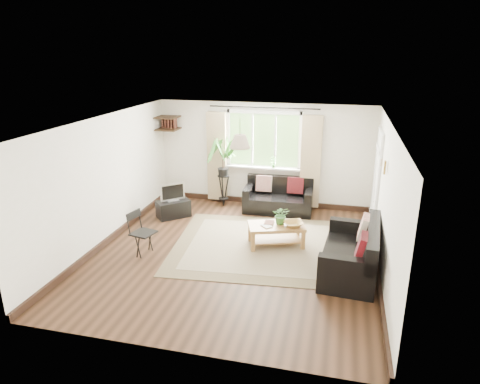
% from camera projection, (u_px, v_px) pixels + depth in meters
% --- Properties ---
extents(floor, '(5.50, 5.50, 0.00)m').
position_uv_depth(floor, '(235.00, 253.00, 7.79)').
color(floor, black).
rests_on(floor, ground).
extents(ceiling, '(5.50, 5.50, 0.00)m').
position_uv_depth(ceiling, '(234.00, 122.00, 7.03)').
color(ceiling, white).
rests_on(ceiling, floor).
extents(wall_back, '(5.00, 0.02, 2.40)m').
position_uv_depth(wall_back, '(264.00, 155.00, 9.94)').
color(wall_back, white).
rests_on(wall_back, floor).
extents(wall_front, '(5.00, 0.02, 2.40)m').
position_uv_depth(wall_front, '(175.00, 265.00, 4.87)').
color(wall_front, white).
rests_on(wall_front, floor).
extents(wall_left, '(0.02, 5.50, 2.40)m').
position_uv_depth(wall_left, '(105.00, 181.00, 7.96)').
color(wall_left, white).
rests_on(wall_left, floor).
extents(wall_right, '(0.02, 5.50, 2.40)m').
position_uv_depth(wall_right, '(385.00, 202.00, 6.85)').
color(wall_right, white).
rests_on(wall_right, floor).
extents(rug, '(3.56, 3.13, 0.02)m').
position_uv_depth(rug, '(263.00, 246.00, 8.07)').
color(rug, '#C0B194').
rests_on(rug, floor).
extents(window, '(2.50, 0.16, 2.16)m').
position_uv_depth(window, '(264.00, 140.00, 9.79)').
color(window, white).
rests_on(window, wall_back).
extents(door, '(0.06, 0.96, 2.06)m').
position_uv_depth(door, '(376.00, 183.00, 8.49)').
color(door, silver).
rests_on(door, wall_right).
extents(corner_shelf, '(0.50, 0.50, 0.34)m').
position_uv_depth(corner_shelf, '(168.00, 123.00, 9.99)').
color(corner_shelf, black).
rests_on(corner_shelf, wall_back).
extents(pendant_lamp, '(0.36, 0.36, 0.54)m').
position_uv_depth(pendant_lamp, '(240.00, 138.00, 7.51)').
color(pendant_lamp, beige).
rests_on(pendant_lamp, ceiling).
extents(wall_sconce, '(0.12, 0.12, 0.28)m').
position_uv_depth(wall_sconce, '(383.00, 165.00, 6.97)').
color(wall_sconce, beige).
rests_on(wall_sconce, wall_right).
extents(sofa_back, '(1.55, 0.80, 0.72)m').
position_uv_depth(sofa_back, '(278.00, 196.00, 9.70)').
color(sofa_back, black).
rests_on(sofa_back, floor).
extents(sofa_right, '(1.76, 0.98, 0.80)m').
position_uv_depth(sofa_right, '(350.00, 250.00, 7.03)').
color(sofa_right, black).
rests_on(sofa_right, floor).
extents(coffee_table, '(1.16, 0.86, 0.42)m').
position_uv_depth(coffee_table, '(276.00, 235.00, 8.04)').
color(coffee_table, brown).
rests_on(coffee_table, floor).
extents(table_plant, '(0.34, 0.30, 0.35)m').
position_uv_depth(table_plant, '(281.00, 215.00, 7.97)').
color(table_plant, '#356B2B').
rests_on(table_plant, coffee_table).
extents(bowl, '(0.47, 0.47, 0.09)m').
position_uv_depth(bowl, '(293.00, 224.00, 7.90)').
color(bowl, '#A47B38').
rests_on(bowl, coffee_table).
extents(book_a, '(0.25, 0.25, 0.02)m').
position_uv_depth(book_a, '(263.00, 227.00, 7.86)').
color(book_a, silver).
rests_on(book_a, coffee_table).
extents(book_b, '(0.18, 0.24, 0.02)m').
position_uv_depth(book_b, '(265.00, 222.00, 8.06)').
color(book_b, brown).
rests_on(book_b, coffee_table).
extents(tv_stand, '(0.78, 0.76, 0.38)m').
position_uv_depth(tv_stand, '(173.00, 209.00, 9.43)').
color(tv_stand, black).
rests_on(tv_stand, floor).
extents(tv, '(0.52, 0.49, 0.41)m').
position_uv_depth(tv, '(172.00, 192.00, 9.31)').
color(tv, '#A5A5AA').
rests_on(tv, tv_stand).
extents(palm_stand, '(0.69, 0.69, 1.61)m').
position_uv_depth(palm_stand, '(223.00, 173.00, 9.92)').
color(palm_stand, black).
rests_on(palm_stand, floor).
extents(folding_chair, '(0.49, 0.49, 0.80)m').
position_uv_depth(folding_chair, '(143.00, 234.00, 7.64)').
color(folding_chair, black).
rests_on(folding_chair, floor).
extents(sill_plant, '(0.14, 0.10, 0.27)m').
position_uv_depth(sill_plant, '(273.00, 162.00, 9.82)').
color(sill_plant, '#2D6023').
rests_on(sill_plant, window).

